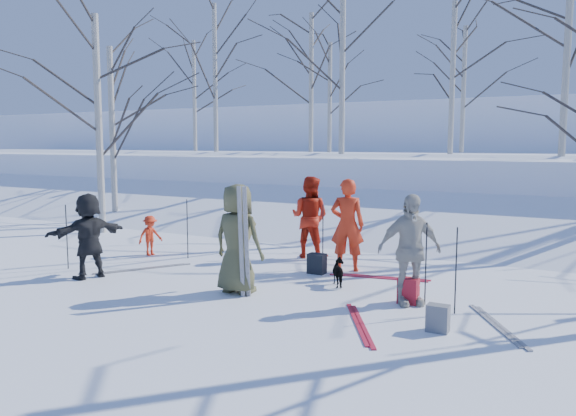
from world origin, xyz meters
The scene contains 36 objects.
ground centered at (0.00, 0.00, 0.00)m, with size 120.00×120.00×0.00m, color white.
snow_ramp centered at (0.00, 7.00, 0.15)m, with size 70.00×9.50×1.40m, color white.
snow_plateau centered at (0.00, 17.00, 1.00)m, with size 70.00×18.00×2.20m, color white.
far_hill centered at (0.00, 38.00, 2.00)m, with size 90.00×30.00×6.00m, color white.
skier_olive_center centered at (0.01, -0.33, 0.95)m, with size 0.93×0.60×1.90m, color #47472A.
skier_red_north centered at (1.00, 2.17, 0.94)m, with size 0.69×0.45×1.89m, color red.
skier_redor_behind centered at (-0.26, 3.00, 0.93)m, with size 0.90×0.70×1.85m, color #B41F0D.
skier_red_seated centered at (-3.61, 1.43, 0.46)m, with size 0.60×0.34×0.93m, color red.
skier_cream_east centered at (2.83, 0.39, 0.90)m, with size 1.05×0.44×1.80m, color beige.
skier_grey_west centered at (-3.11, -0.80, 0.83)m, with size 1.53×0.49×1.65m, color black.
dog centered at (1.39, 0.95, 0.25)m, with size 0.27×0.59×0.50m, color black.
upright_ski_left centered at (0.25, -0.58, 0.95)m, with size 0.07×0.02×1.90m, color silver.
upright_ski_right centered at (0.33, -0.54, 0.95)m, with size 0.07×0.02×1.90m, color silver.
ski_pair_a centered at (4.26, -0.06, 0.01)m, with size 1.11×1.75×0.02m, color silver, non-canonical shape.
ski_pair_b centered at (-2.73, 0.24, 0.01)m, with size 1.17×1.72×0.02m, color silver, non-canonical shape.
ski_pair_c centered at (1.81, 1.88, 0.01)m, with size 1.91×0.53×0.02m, color #AE182D, non-canonical shape.
ski_pair_d centered at (2.52, -0.95, 0.01)m, with size 1.12×1.74×0.02m, color #AE182D, non-canonical shape.
ski_pole_a centered at (-4.12, -0.48, 0.67)m, with size 0.02×0.02×1.34m, color black.
ski_pole_b centered at (-2.63, 1.57, 0.67)m, with size 0.02×0.02×1.34m, color black.
ski_pole_c centered at (3.60, 0.24, 0.67)m, with size 0.02×0.02×1.34m, color black.
ski_pole_d centered at (0.49, 2.12, 0.67)m, with size 0.02×0.02×1.34m, color black.
ski_pole_e centered at (3.07, 0.51, 0.67)m, with size 0.02×0.02×1.34m, color black.
ski_pole_f centered at (-4.22, 0.02, 0.67)m, with size 0.02×0.02×1.34m, color black.
backpack_red centered at (2.81, 0.45, 0.21)m, with size 0.32×0.22×0.42m, color maroon.
backpack_grey centered at (3.57, -0.71, 0.19)m, with size 0.30×0.20×0.38m, color slate.
backpack_dark centered at (0.59, 1.63, 0.20)m, with size 0.34×0.24×0.40m, color black.
birch_plateau_b centered at (-4.61, 13.52, 4.48)m, with size 3.79×3.79×4.55m, color silver, non-canonical shape.
birch_plateau_c centered at (-2.71, 10.42, 5.42)m, with size 5.11×5.11×6.44m, color silver, non-canonical shape.
birch_plateau_d centered at (0.31, 16.23, 4.81)m, with size 4.26×4.26×5.23m, color silver, non-canonical shape.
birch_plateau_f centered at (-11.64, 13.40, 4.81)m, with size 4.25×4.25×5.22m, color silver, non-canonical shape.
birch_plateau_g centered at (4.45, 10.17, 5.53)m, with size 5.26×5.26×6.65m, color silver, non-canonical shape.
birch_plateau_h centered at (0.78, 12.08, 4.84)m, with size 4.30×4.30×5.28m, color silver, non-canonical shape.
birch_plateau_j centered at (-9.11, 11.62, 5.32)m, with size 4.97×4.97×6.25m, color silver, non-canonical shape.
birch_plateau_k centered at (-5.58, 13.72, 5.15)m, with size 4.73×4.73×5.89m, color silver, non-canonical shape.
birch_edge_a centered at (-7.16, 3.29, 3.10)m, with size 4.93×4.93×6.19m, color silver, non-canonical shape.
birch_edge_d centered at (-8.62, 5.21, 2.85)m, with size 4.59×4.59×5.70m, color silver, non-canonical shape.
Camera 1 is at (5.37, -8.28, 2.60)m, focal length 35.00 mm.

